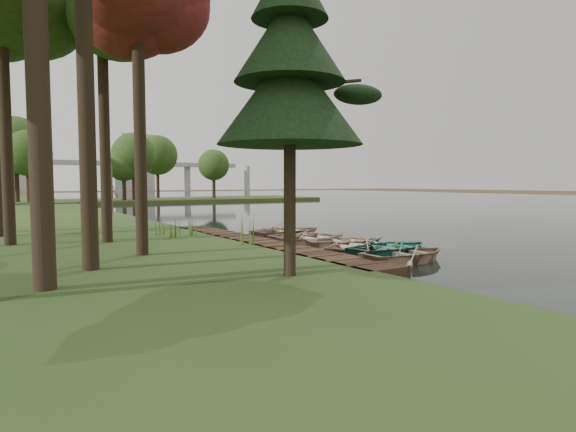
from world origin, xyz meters
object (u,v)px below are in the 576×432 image
boardwalk (257,244)px  pine_tree (290,66)px  rowboat_1 (392,246)px  stored_rowboat (111,224)px  rowboat_0 (407,251)px  rowboat_2 (357,244)px

boardwalk → pine_tree: size_ratio=1.87×
rowboat_1 → stored_rowboat: bearing=24.4°
rowboat_0 → pine_tree: 7.65m
rowboat_2 → rowboat_1: bearing=-178.0°
rowboat_0 → boardwalk: bearing=21.3°
rowboat_2 → rowboat_0: bearing=160.9°
pine_tree → rowboat_2: bearing=33.6°
rowboat_2 → stored_rowboat: (-6.66, 11.42, 0.27)m
boardwalk → rowboat_2: bearing=-58.1°
rowboat_1 → rowboat_2: bearing=17.8°
boardwalk → rowboat_2: (2.33, -3.75, 0.24)m
rowboat_2 → pine_tree: 8.33m
boardwalk → pine_tree: bearing=-112.1°
boardwalk → rowboat_0: 6.75m
rowboat_0 → rowboat_1: 1.30m
stored_rowboat → pine_tree: (1.37, -14.93, 5.12)m
boardwalk → rowboat_0: rowboat_0 is taller
rowboat_2 → boardwalk: bearing=10.8°
boardwalk → rowboat_1: 5.86m
boardwalk → rowboat_0: bearing=-69.0°
rowboat_1 → pine_tree: size_ratio=0.44×
rowboat_2 → stored_rowboat: size_ratio=0.93×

